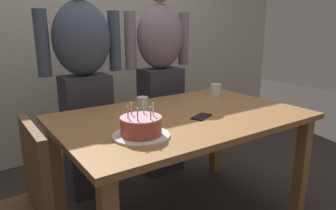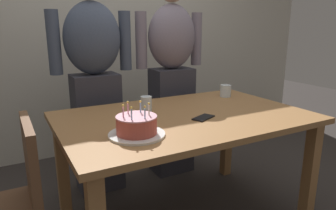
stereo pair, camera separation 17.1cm
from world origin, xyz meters
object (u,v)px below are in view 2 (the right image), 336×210
object	(u,v)px
person_woman_cardigan	(172,74)
birthday_cake	(137,127)
cell_phone	(203,118)
water_glass_near	(146,104)
water_glass_far	(226,91)
dining_chair	(11,202)
person_man_bearded	(95,80)

from	to	relation	value
person_woman_cardigan	birthday_cake	bearing A→B (deg)	52.15
cell_phone	person_woman_cardigan	bearing A→B (deg)	50.14
water_glass_near	person_woman_cardigan	world-z (taller)	person_woman_cardigan
birthday_cake	cell_phone	distance (m)	0.47
birthday_cake	water_glass_far	size ratio (longest dim) A/B	3.12
water_glass_far	dining_chair	bearing A→B (deg)	-164.41
birthday_cake	person_man_bearded	bearing A→B (deg)	86.98
water_glass_far	birthday_cake	bearing A→B (deg)	-153.10
water_glass_far	person_woman_cardigan	size ratio (longest dim) A/B	0.05
water_glass_near	cell_phone	distance (m)	0.38
person_woman_cardigan	cell_phone	bearing A→B (deg)	73.45
birthday_cake	person_man_bearded	size ratio (longest dim) A/B	0.17
person_man_bearded	water_glass_near	bearing A→B (deg)	108.72
birthday_cake	person_woman_cardigan	distance (m)	1.15
cell_phone	water_glass_near	bearing A→B (deg)	105.07
water_glass_near	dining_chair	xyz separation A→B (m)	(-0.81, -0.33, -0.27)
birthday_cake	cell_phone	size ratio (longest dim) A/B	1.96
birthday_cake	cell_phone	world-z (taller)	birthday_cake
person_man_bearded	dining_chair	xyz separation A→B (m)	(-0.63, -0.85, -0.36)
birthday_cake	person_man_bearded	world-z (taller)	person_man_bearded
water_glass_near	person_woman_cardigan	distance (m)	0.71
cell_phone	person_man_bearded	xyz separation A→B (m)	(-0.41, 0.82, 0.13)
birthday_cake	dining_chair	distance (m)	0.65
birthday_cake	person_woman_cardigan	world-z (taller)	person_woman_cardigan
cell_phone	person_woman_cardigan	world-z (taller)	person_woman_cardigan
person_woman_cardigan	dining_chair	world-z (taller)	person_woman_cardigan
birthday_cake	person_woman_cardigan	bearing A→B (deg)	52.15
water_glass_far	cell_phone	xyz separation A→B (m)	(-0.48, -0.39, -0.04)
person_woman_cardigan	person_man_bearded	bearing A→B (deg)	0.00
cell_phone	person_man_bearded	world-z (taller)	person_man_bearded
person_man_bearded	birthday_cake	bearing A→B (deg)	86.98
cell_phone	person_woman_cardigan	distance (m)	0.86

